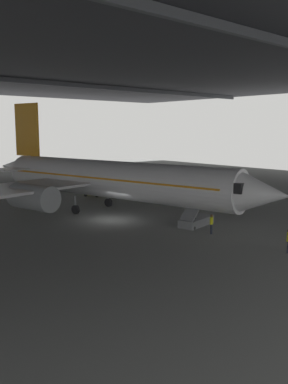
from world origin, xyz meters
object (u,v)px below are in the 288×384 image
object	(u,v)px
airplane_main	(107,179)
baggage_tug	(93,192)
boarding_stairs	(197,217)
crew_worker_near_nose	(288,239)
crew_worker_by_stairs	(211,223)

from	to	relation	value
airplane_main	baggage_tug	distance (m)	10.97
baggage_tug	boarding_stairs	bearing A→B (deg)	-96.02
crew_worker_near_nose	baggage_tug	xyz separation A→B (m)	(3.49, 28.91, -0.43)
boarding_stairs	airplane_main	bearing A→B (deg)	105.31
airplane_main	baggage_tug	xyz separation A→B (m)	(4.70, 9.48, -2.91)
airplane_main	crew_worker_near_nose	bearing A→B (deg)	-86.46
airplane_main	crew_worker_by_stairs	world-z (taller)	airplane_main
airplane_main	crew_worker_near_nose	world-z (taller)	airplane_main
airplane_main	baggage_tug	bearing A→B (deg)	63.66
boarding_stairs	crew_worker_near_nose	world-z (taller)	boarding_stairs
boarding_stairs	crew_worker_by_stairs	size ratio (longest dim) A/B	2.86
airplane_main	boarding_stairs	xyz separation A→B (m)	(2.67, -9.75, -2.71)
crew_worker_by_stairs	boarding_stairs	bearing A→B (deg)	63.42
crew_worker_near_nose	baggage_tug	distance (m)	29.12
airplane_main	crew_worker_by_stairs	bearing A→B (deg)	-84.40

